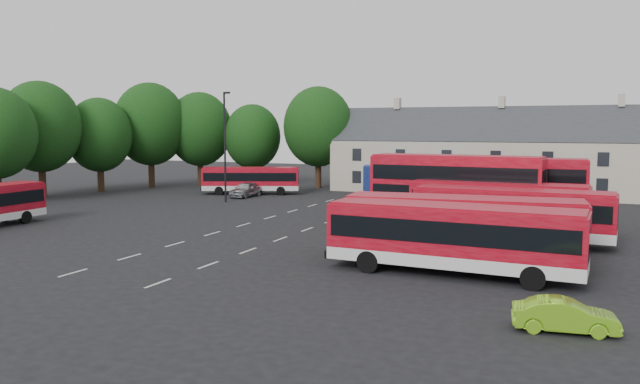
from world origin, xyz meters
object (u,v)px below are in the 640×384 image
Objects in this scene: bus_dd_south at (455,185)px; lime_car at (565,316)px; bus_row_a at (453,233)px; silver_car at (246,189)px; box_truck at (407,179)px; lamppost at (225,144)px.

bus_dd_south reaches higher than lime_car.
bus_row_a is 3.43× the size of lime_car.
silver_car is (-25.65, 24.80, -1.26)m from bus_row_a.
bus_dd_south is 1.44× the size of box_truck.
box_truck is 2.45× the size of lime_car.
bus_row_a is 31.04m from box_truck.
bus_row_a is at bearing 29.31° from lime_car.
bus_row_a is at bearing -75.68° from bus_dd_south.
bus_dd_south is at bearing 11.38° from lime_car.
box_truck is 0.84× the size of lamppost.
bus_dd_south is 1.21× the size of lamppost.
lamppost reaches higher than lime_car.
bus_dd_south reaches higher than silver_car.
lime_car is (15.52, -35.87, -1.42)m from box_truck.
lamppost reaches higher than bus_dd_south.
lime_car is (8.23, -22.37, -2.25)m from bus_dd_south.
bus_row_a is 2.73× the size of silver_car.
box_truck is 17.64m from lamppost.
lime_car is (30.83, -31.41, -0.17)m from silver_car.
bus_dd_south is at bearing -11.56° from lamppost.
bus_row_a is 16.08m from bus_dd_south.
lime_car is at bearing -49.78° from bus_row_a.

